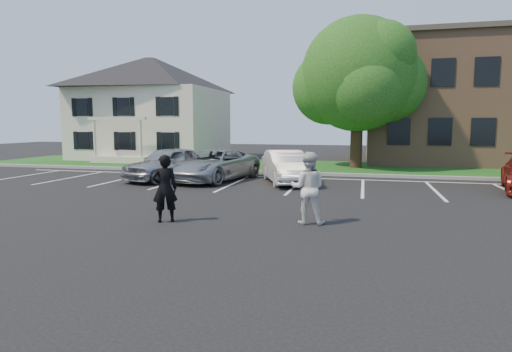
{
  "coord_description": "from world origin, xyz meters",
  "views": [
    {
      "loc": [
        2.79,
        -10.07,
        2.64
      ],
      "look_at": [
        0.0,
        1.0,
        1.25
      ],
      "focal_mm": 30.0,
      "sensor_mm": 36.0,
      "label": 1
    }
  ],
  "objects_px": {
    "house": "(152,108)",
    "car_white_sedan": "(286,167)",
    "man_white_shirt": "(308,188)",
    "man_black_suit": "(165,188)",
    "car_silver_minivan": "(214,165)",
    "car_silver_west": "(168,163)",
    "tree": "(360,77)"
  },
  "relations": [
    {
      "from": "car_silver_west",
      "to": "tree",
      "type": "bearing_deg",
      "value": 61.4
    },
    {
      "from": "house",
      "to": "man_black_suit",
      "type": "distance_m",
      "value": 22.49
    },
    {
      "from": "house",
      "to": "car_silver_minivan",
      "type": "distance_m",
      "value": 14.71
    },
    {
      "from": "tree",
      "to": "car_silver_west",
      "type": "xyz_separation_m",
      "value": [
        -8.62,
        -7.56,
        -4.56
      ]
    },
    {
      "from": "man_white_shirt",
      "to": "car_silver_minivan",
      "type": "distance_m",
      "value": 9.36
    },
    {
      "from": "car_silver_west",
      "to": "man_white_shirt",
      "type": "bearing_deg",
      "value": -24.09
    },
    {
      "from": "tree",
      "to": "man_black_suit",
      "type": "distance_m",
      "value": 16.98
    },
    {
      "from": "man_black_suit",
      "to": "car_white_sedan",
      "type": "distance_m",
      "value": 8.61
    },
    {
      "from": "man_white_shirt",
      "to": "car_white_sedan",
      "type": "height_order",
      "value": "man_white_shirt"
    },
    {
      "from": "man_black_suit",
      "to": "man_white_shirt",
      "type": "height_order",
      "value": "man_white_shirt"
    },
    {
      "from": "man_black_suit",
      "to": "house",
      "type": "bearing_deg",
      "value": -90.95
    },
    {
      "from": "man_black_suit",
      "to": "car_silver_west",
      "type": "distance_m",
      "value": 8.95
    },
    {
      "from": "man_black_suit",
      "to": "man_white_shirt",
      "type": "xyz_separation_m",
      "value": [
        3.77,
        0.75,
        0.04
      ]
    },
    {
      "from": "house",
      "to": "car_white_sedan",
      "type": "relative_size",
      "value": 2.32
    },
    {
      "from": "house",
      "to": "car_white_sedan",
      "type": "distance_m",
      "value": 17.01
    },
    {
      "from": "house",
      "to": "man_black_suit",
      "type": "relative_size",
      "value": 5.61
    },
    {
      "from": "man_white_shirt",
      "to": "car_silver_west",
      "type": "xyz_separation_m",
      "value": [
        -7.56,
        7.36,
        -0.17
      ]
    },
    {
      "from": "tree",
      "to": "car_silver_west",
      "type": "height_order",
      "value": "tree"
    },
    {
      "from": "tree",
      "to": "car_silver_minivan",
      "type": "distance_m",
      "value": 10.73
    },
    {
      "from": "house",
      "to": "man_black_suit",
      "type": "height_order",
      "value": "house"
    },
    {
      "from": "house",
      "to": "tree",
      "type": "distance_m",
      "value": 16.01
    },
    {
      "from": "man_white_shirt",
      "to": "tree",
      "type": "bearing_deg",
      "value": -95.73
    },
    {
      "from": "car_silver_minivan",
      "to": "car_white_sedan",
      "type": "xyz_separation_m",
      "value": [
        3.4,
        -0.0,
        -0.01
      ]
    },
    {
      "from": "car_white_sedan",
      "to": "man_black_suit",
      "type": "bearing_deg",
      "value": -123.97
    },
    {
      "from": "man_white_shirt",
      "to": "house",
      "type": "bearing_deg",
      "value": -54.36
    },
    {
      "from": "house",
      "to": "tree",
      "type": "relative_size",
      "value": 1.17
    },
    {
      "from": "house",
      "to": "tree",
      "type": "bearing_deg",
      "value": -14.31
    },
    {
      "from": "man_white_shirt",
      "to": "car_white_sedan",
      "type": "xyz_separation_m",
      "value": [
        -1.96,
        7.67,
        -0.23
      ]
    },
    {
      "from": "car_silver_minivan",
      "to": "car_white_sedan",
      "type": "height_order",
      "value": "car_silver_minivan"
    },
    {
      "from": "man_white_shirt",
      "to": "car_silver_west",
      "type": "relative_size",
      "value": 0.42
    },
    {
      "from": "man_white_shirt",
      "to": "car_white_sedan",
      "type": "relative_size",
      "value": 0.43
    },
    {
      "from": "car_silver_west",
      "to": "car_silver_minivan",
      "type": "relative_size",
      "value": 0.87
    }
  ]
}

